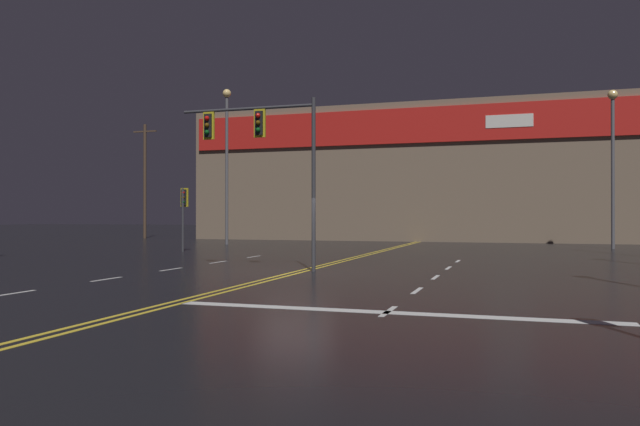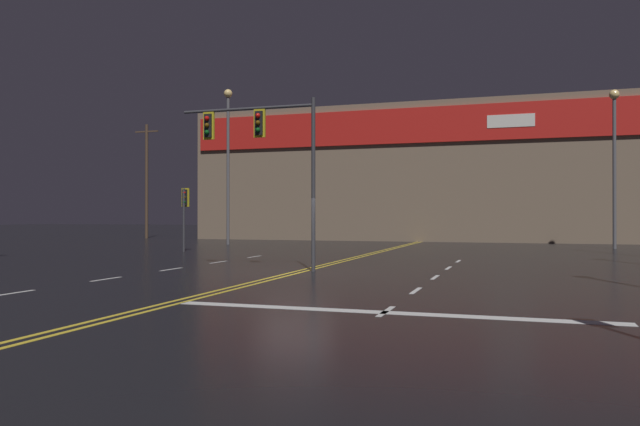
% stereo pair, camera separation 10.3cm
% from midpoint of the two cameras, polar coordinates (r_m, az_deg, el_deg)
% --- Properties ---
extents(ground_plane, '(200.00, 200.00, 0.00)m').
position_cam_midpoint_polar(ground_plane, '(20.71, -2.51, -5.51)').
color(ground_plane, black).
extents(road_markings, '(13.78, 60.00, 0.01)m').
position_cam_midpoint_polar(road_markings, '(19.17, -1.54, -5.91)').
color(road_markings, gold).
rests_on(road_markings, ground).
extents(traffic_signal_median, '(5.05, 0.36, 5.94)m').
position_cam_midpoint_polar(traffic_signal_median, '(22.12, -5.70, 6.63)').
color(traffic_signal_median, '#38383D').
rests_on(traffic_signal_median, ground).
extents(traffic_signal_corner_northwest, '(0.42, 0.36, 3.37)m').
position_cam_midpoint_polar(traffic_signal_corner_northwest, '(33.80, -12.43, 0.72)').
color(traffic_signal_corner_northwest, '#38383D').
rests_on(traffic_signal_corner_northwest, ground).
extents(streetlight_median_approach, '(0.56, 0.56, 9.14)m').
position_cam_midpoint_polar(streetlight_median_approach, '(39.69, 25.13, 5.50)').
color(streetlight_median_approach, '#59595E').
rests_on(streetlight_median_approach, ground).
extents(streetlight_far_right, '(0.56, 0.56, 10.31)m').
position_cam_midpoint_polar(streetlight_far_right, '(42.02, -8.59, 6.03)').
color(streetlight_far_right, '#59595E').
rests_on(streetlight_far_right, ground).
extents(building_backdrop, '(36.55, 10.23, 10.34)m').
position_cam_midpoint_polar(building_backdrop, '(51.17, 9.77, 3.43)').
color(building_backdrop, '#7A6651').
rests_on(building_backdrop, ground).
extents(utility_pole_row, '(48.83, 0.26, 12.35)m').
position_cam_midpoint_polar(utility_pole_row, '(46.25, 11.20, 4.32)').
color(utility_pole_row, '#4C3828').
rests_on(utility_pole_row, ground).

